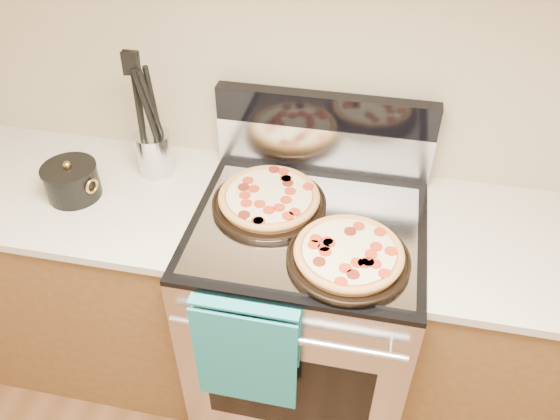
% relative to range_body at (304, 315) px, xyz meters
% --- Properties ---
extents(wall_back, '(4.00, 0.00, 4.00)m').
position_rel_range_body_xyz_m(wall_back, '(0.00, 0.35, 0.90)').
color(wall_back, tan).
rests_on(wall_back, ground).
extents(range_body, '(0.76, 0.68, 0.90)m').
position_rel_range_body_xyz_m(range_body, '(0.00, 0.00, 0.00)').
color(range_body, '#B7B7BC').
rests_on(range_body, ground).
extents(oven_window, '(0.56, 0.01, 0.40)m').
position_rel_range_body_xyz_m(oven_window, '(0.00, -0.34, 0.00)').
color(oven_window, black).
rests_on(oven_window, range_body).
extents(cooktop, '(0.76, 0.68, 0.02)m').
position_rel_range_body_xyz_m(cooktop, '(0.00, 0.00, 0.46)').
color(cooktop, black).
rests_on(cooktop, range_body).
extents(backsplash_lower, '(0.76, 0.06, 0.18)m').
position_rel_range_body_xyz_m(backsplash_lower, '(0.00, 0.31, 0.56)').
color(backsplash_lower, silver).
rests_on(backsplash_lower, cooktop).
extents(backsplash_upper, '(0.76, 0.06, 0.12)m').
position_rel_range_body_xyz_m(backsplash_upper, '(0.00, 0.31, 0.71)').
color(backsplash_upper, black).
rests_on(backsplash_upper, backsplash_lower).
extents(oven_handle, '(0.70, 0.03, 0.03)m').
position_rel_range_body_xyz_m(oven_handle, '(0.00, -0.38, 0.35)').
color(oven_handle, silver).
rests_on(oven_handle, range_body).
extents(dish_towel, '(0.32, 0.05, 0.42)m').
position_rel_range_body_xyz_m(dish_towel, '(-0.12, -0.38, 0.25)').
color(dish_towel, teal).
rests_on(dish_towel, oven_handle).
extents(foil_sheet, '(0.70, 0.55, 0.01)m').
position_rel_range_body_xyz_m(foil_sheet, '(0.00, -0.03, 0.47)').
color(foil_sheet, gray).
rests_on(foil_sheet, cooktop).
extents(cabinet_left, '(1.00, 0.62, 0.88)m').
position_rel_range_body_xyz_m(cabinet_left, '(-0.88, 0.03, -0.01)').
color(cabinet_left, brown).
rests_on(cabinet_left, ground).
extents(countertop_left, '(1.02, 0.64, 0.03)m').
position_rel_range_body_xyz_m(countertop_left, '(-0.88, 0.03, 0.45)').
color(countertop_left, beige).
rests_on(countertop_left, cabinet_left).
extents(cabinet_right, '(1.00, 0.62, 0.88)m').
position_rel_range_body_xyz_m(cabinet_right, '(0.88, 0.03, -0.01)').
color(cabinet_right, brown).
rests_on(cabinet_right, ground).
extents(pepperoni_pizza_back, '(0.45, 0.45, 0.05)m').
position_rel_range_body_xyz_m(pepperoni_pizza_back, '(-0.14, 0.05, 0.50)').
color(pepperoni_pizza_back, '#AA6E34').
rests_on(pepperoni_pizza_back, foil_sheet).
extents(pepperoni_pizza_front, '(0.45, 0.45, 0.05)m').
position_rel_range_body_xyz_m(pepperoni_pizza_front, '(0.15, -0.15, 0.50)').
color(pepperoni_pizza_front, '#AA6E34').
rests_on(pepperoni_pizza_front, foil_sheet).
extents(utensil_crock, '(0.14, 0.14, 0.16)m').
position_rel_range_body_xyz_m(utensil_crock, '(-0.59, 0.18, 0.54)').
color(utensil_crock, silver).
rests_on(utensil_crock, countertop_left).
extents(saucepan, '(0.22, 0.22, 0.11)m').
position_rel_range_body_xyz_m(saucepan, '(-0.82, -0.01, 0.51)').
color(saucepan, black).
rests_on(saucepan, countertop_left).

